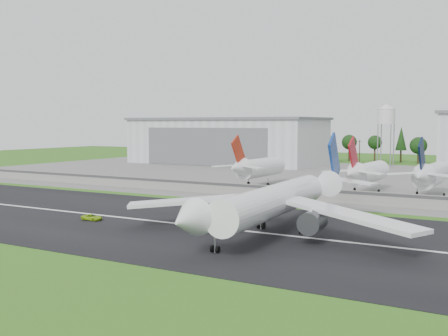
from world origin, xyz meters
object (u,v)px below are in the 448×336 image
Objects in this scene: parked_jet_navy at (430,175)px; main_airliner at (272,208)px; parked_jet_red_b at (365,173)px; parked_jet_red_a at (256,167)px; ground_vehicle at (92,217)px.

main_airliner is at bearing -102.62° from parked_jet_navy.
parked_jet_navy is (15.00, 67.02, 1.46)m from main_airliner.
parked_jet_navy is at bearing 0.05° from parked_jet_red_b.
main_airliner is at bearing -60.71° from parked_jet_red_a.
parked_jet_navy is at bearing -107.52° from main_airliner.
parked_jet_red_a is (-37.59, 67.02, 1.42)m from main_airliner.
main_airliner reaches higher than ground_vehicle.
ground_vehicle is 81.12m from parked_jet_red_b.
parked_jet_red_b is (35.03, -0.01, -0.08)m from parked_jet_red_a.
parked_jet_navy reaches higher than parked_jet_red_a.
ground_vehicle is at bearing -90.98° from parked_jet_red_a.
main_airliner is at bearing -85.95° from ground_vehicle.
ground_vehicle is at bearing 2.95° from main_airliner.
parked_jet_red_b is at bearing -92.71° from main_airliner.
main_airliner is 1.89× the size of parked_jet_red_b.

